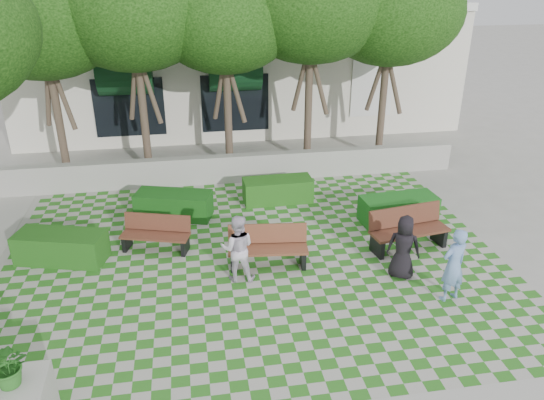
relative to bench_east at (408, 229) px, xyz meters
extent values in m
plane|color=gray|center=(-3.91, -1.08, -0.51)|extent=(90.00, 90.00, 0.00)
plane|color=#2B721E|center=(-3.91, -0.08, -0.51)|extent=(12.00, 12.00, 0.00)
cube|color=#9E9B93|center=(-3.91, 5.12, -0.06)|extent=(15.00, 0.36, 0.90)
cube|color=#4E281A|center=(0.01, -0.08, -0.01)|extent=(2.10, 0.94, 0.07)
cube|color=#4E281A|center=(-0.03, 0.21, 0.30)|extent=(2.02, 0.47, 0.51)
cube|color=black|center=(-0.87, -0.23, -0.26)|extent=(0.20, 0.57, 0.49)
cube|color=black|center=(0.90, 0.07, -0.26)|extent=(0.20, 0.57, 0.49)
cube|color=brown|center=(-3.63, -0.32, -0.04)|extent=(1.93, 0.78, 0.06)
cube|color=brown|center=(-3.60, -0.05, 0.24)|extent=(1.88, 0.34, 0.47)
cube|color=black|center=(-4.46, -0.23, -0.28)|extent=(0.16, 0.53, 0.46)
cube|color=black|center=(-2.80, -0.41, -0.28)|extent=(0.16, 0.53, 0.46)
cube|color=#532A1C|center=(-6.30, 0.89, -0.08)|extent=(1.79, 1.00, 0.06)
cube|color=#532A1C|center=(-6.23, 1.12, 0.17)|extent=(1.67, 0.62, 0.43)
cube|color=black|center=(-7.02, 1.11, -0.30)|extent=(0.23, 0.48, 0.42)
cube|color=black|center=(-5.57, 0.66, -0.30)|extent=(0.23, 0.48, 0.42)
cube|color=#155218|center=(0.33, 1.45, -0.14)|extent=(2.16, 1.00, 0.74)
cube|color=#1C5215|center=(-2.75, 3.32, -0.15)|extent=(2.07, 0.87, 0.72)
cube|color=#124513|center=(-5.84, 2.76, -0.14)|extent=(2.26, 1.40, 0.74)
cube|color=#194B14|center=(-8.53, 0.78, -0.14)|extent=(2.27, 1.39, 0.74)
imported|color=#296C21|center=(-8.18, -4.44, 0.76)|extent=(0.65, 0.57, 0.72)
imported|color=#6F93CA|center=(0.02, -2.28, 0.34)|extent=(0.71, 0.57, 1.70)
imported|color=black|center=(-0.66, -1.25, 0.26)|extent=(0.89, 0.79, 1.54)
imported|color=silver|center=(-4.39, -0.74, 0.29)|extent=(0.87, 0.73, 1.61)
cylinder|color=#47382B|center=(-9.41, 6.52, 1.31)|extent=(0.26, 0.26, 3.64)
ellipsoid|color=#1E4C11|center=(-9.41, 6.52, 4.56)|extent=(4.80, 4.80, 3.60)
cylinder|color=#47382B|center=(-6.71, 6.52, 1.39)|extent=(0.26, 0.26, 3.81)
ellipsoid|color=#1E4C11|center=(-6.71, 6.52, 4.79)|extent=(5.00, 5.00, 3.75)
cylinder|color=#47382B|center=(-3.91, 6.52, 1.28)|extent=(0.26, 0.26, 3.58)
ellipsoid|color=#1E4C11|center=(-3.91, 6.52, 4.48)|extent=(4.60, 4.60, 3.45)
cylinder|color=#47382B|center=(-1.11, 6.52, 1.45)|extent=(0.26, 0.26, 3.92)
ellipsoid|color=#1E4C11|center=(-1.11, 6.52, 4.95)|extent=(5.20, 5.20, 3.90)
cylinder|color=#47382B|center=(1.59, 6.52, 1.34)|extent=(0.26, 0.26, 3.70)
ellipsoid|color=#1E4C11|center=(1.59, 6.52, 4.64)|extent=(4.80, 4.80, 3.60)
cube|color=silver|center=(-2.91, 13.12, 1.99)|extent=(18.00, 8.00, 5.00)
cube|color=white|center=(-2.91, 9.12, 4.49)|extent=(18.00, 0.30, 0.30)
cube|color=black|center=(2.09, 9.10, 1.69)|extent=(1.40, 0.10, 2.40)
cylinder|color=#0E3418|center=(-7.41, 9.10, 2.49)|extent=(3.00, 1.80, 1.80)
cube|color=black|center=(-7.41, 9.10, 1.09)|extent=(2.60, 0.08, 2.20)
cylinder|color=#0E3418|center=(-3.41, 9.10, 2.49)|extent=(3.00, 1.80, 1.80)
cube|color=black|center=(-3.41, 9.10, 1.09)|extent=(2.60, 0.08, 2.20)
camera|label=1|loc=(-5.33, -11.08, 6.27)|focal=35.00mm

